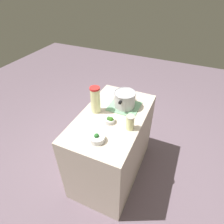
# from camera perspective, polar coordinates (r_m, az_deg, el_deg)

# --- Properties ---
(ground_plane) EXTENTS (8.00, 8.00, 0.00)m
(ground_plane) POSITION_cam_1_polar(r_m,az_deg,el_deg) (2.63, 0.00, -16.83)
(ground_plane) COLOR slate
(counter_slab) EXTENTS (1.13, 0.66, 0.91)m
(counter_slab) POSITION_cam_1_polar(r_m,az_deg,el_deg) (2.27, 0.00, -10.14)
(counter_slab) COLOR beige
(counter_slab) RESTS_ON ground_plane
(dish_cloth) EXTENTS (0.30, 0.33, 0.01)m
(dish_cloth) POSITION_cam_1_polar(r_m,az_deg,el_deg) (2.09, 3.74, 1.72)
(dish_cloth) COLOR #78AE84
(dish_cloth) RESTS_ON counter_slab
(cooking_pot) EXTENTS (0.30, 0.23, 0.18)m
(cooking_pot) POSITION_cam_1_polar(r_m,az_deg,el_deg) (2.04, 3.84, 3.88)
(cooking_pot) COLOR #B7B7BC
(cooking_pot) RESTS_ON dish_cloth
(lemonade_pitcher) EXTENTS (0.10, 0.10, 0.29)m
(lemonade_pitcher) POSITION_cam_1_polar(r_m,az_deg,el_deg) (1.95, -5.02, 3.72)
(lemonade_pitcher) COLOR #ECEFAA
(lemonade_pitcher) RESTS_ON counter_slab
(mason_jar) EXTENTS (0.08, 0.08, 0.15)m
(mason_jar) POSITION_cam_1_polar(r_m,az_deg,el_deg) (1.77, 5.46, -3.15)
(mason_jar) COLOR #EAEDA2
(mason_jar) RESTS_ON counter_slab
(broccoli_bowl_front) EXTENTS (0.11, 0.11, 0.09)m
(broccoli_bowl_front) POSITION_cam_1_polar(r_m,az_deg,el_deg) (2.30, 3.13, 6.20)
(broccoli_bowl_front) COLOR silver
(broccoli_bowl_front) RESTS_ON counter_slab
(broccoli_bowl_center) EXTENTS (0.13, 0.13, 0.08)m
(broccoli_bowl_center) POSITION_cam_1_polar(r_m,az_deg,el_deg) (1.68, -4.51, -7.88)
(broccoli_bowl_center) COLOR silver
(broccoli_bowl_center) RESTS_ON counter_slab
(broccoli_bowl_back) EXTENTS (0.11, 0.11, 0.08)m
(broccoli_bowl_back) POSITION_cam_1_polar(r_m,az_deg,el_deg) (1.86, -0.73, -2.42)
(broccoli_bowl_back) COLOR silver
(broccoli_bowl_back) RESTS_ON counter_slab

